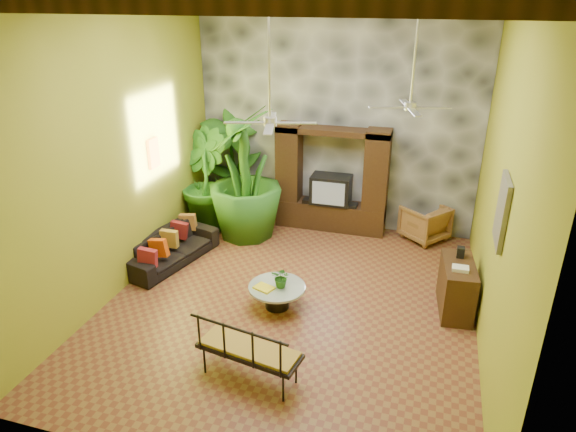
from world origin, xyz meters
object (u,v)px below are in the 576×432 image
(entertainment_center, at_px, (331,187))
(side_console, at_px, (456,287))
(ceiling_fan_back, at_px, (411,93))
(iron_bench, at_px, (247,349))
(sofa, at_px, (170,248))
(tall_plant_a, at_px, (233,164))
(tall_plant_c, at_px, (245,174))
(coffee_table, at_px, (277,294))
(wicker_armchair, at_px, (425,222))
(tall_plant_b, at_px, (203,181))
(ceiling_fan_front, at_px, (270,107))

(entertainment_center, distance_m, side_console, 3.74)
(ceiling_fan_back, relative_size, iron_bench, 1.25)
(sofa, height_order, tall_plant_a, tall_plant_a)
(ceiling_fan_back, xyz_separation_m, tall_plant_c, (-3.25, 1.06, -2.01))
(coffee_table, distance_m, iron_bench, 1.85)
(sofa, distance_m, wicker_armchair, 5.27)
(tall_plant_a, xyz_separation_m, tall_plant_b, (-0.39, -0.79, -0.17))
(coffee_table, bearing_deg, entertainment_center, 86.70)
(ceiling_fan_back, distance_m, coffee_table, 3.88)
(iron_bench, bearing_deg, ceiling_fan_front, 106.14)
(entertainment_center, height_order, ceiling_fan_front, ceiling_fan_front)
(ceiling_fan_front, distance_m, side_console, 4.23)
(ceiling_fan_front, relative_size, ceiling_fan_back, 1.00)
(side_console, bearing_deg, ceiling_fan_front, -167.02)
(coffee_table, height_order, side_console, side_console)
(entertainment_center, height_order, tall_plant_a, tall_plant_a)
(tall_plant_a, bearing_deg, entertainment_center, -0.34)
(ceiling_fan_front, distance_m, tall_plant_b, 4.34)
(sofa, xyz_separation_m, side_console, (5.30, -0.17, 0.13))
(ceiling_fan_front, distance_m, wicker_armchair, 5.17)
(entertainment_center, xyz_separation_m, tall_plant_b, (-2.65, -0.78, 0.15))
(coffee_table, xyz_separation_m, side_console, (2.84, 0.74, 0.17))
(sofa, distance_m, coffee_table, 2.62)
(tall_plant_a, bearing_deg, iron_bench, -66.62)
(iron_bench, bearing_deg, tall_plant_c, 121.00)
(entertainment_center, distance_m, coffee_table, 3.40)
(ceiling_fan_back, xyz_separation_m, tall_plant_b, (-4.25, 1.16, -2.29))
(tall_plant_b, bearing_deg, sofa, -90.00)
(ceiling_fan_back, relative_size, wicker_armchair, 2.23)
(entertainment_center, height_order, wicker_armchair, entertainment_center)
(ceiling_fan_front, bearing_deg, wicker_armchair, 57.84)
(ceiling_fan_back, xyz_separation_m, sofa, (-4.25, -0.47, -3.10))
(iron_bench, relative_size, side_console, 1.39)
(iron_bench, bearing_deg, tall_plant_a, 123.62)
(coffee_table, bearing_deg, iron_bench, -85.05)
(tall_plant_c, bearing_deg, iron_bench, -69.24)
(ceiling_fan_front, distance_m, iron_bench, 3.29)
(ceiling_fan_back, relative_size, sofa, 0.91)
(ceiling_fan_front, bearing_deg, tall_plant_a, 120.18)
(iron_bench, bearing_deg, ceiling_fan_back, 73.26)
(ceiling_fan_front, xyz_separation_m, wicker_armchair, (2.23, 3.55, -3.02))
(sofa, relative_size, iron_bench, 1.37)
(tall_plant_b, height_order, coffee_table, tall_plant_b)
(tall_plant_b, distance_m, tall_plant_c, 1.04)
(ceiling_fan_front, relative_size, tall_plant_c, 0.67)
(side_console, bearing_deg, wicker_armchair, 97.87)
(entertainment_center, height_order, tall_plant_b, entertainment_center)
(tall_plant_b, bearing_deg, tall_plant_c, -5.51)
(entertainment_center, distance_m, sofa, 3.64)
(sofa, xyz_separation_m, tall_plant_b, (0.00, 1.63, 0.81))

